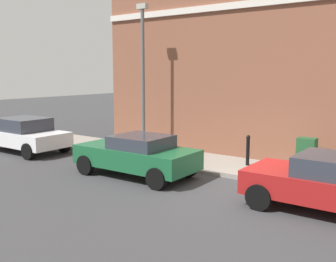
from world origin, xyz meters
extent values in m
plane|color=#38383A|center=(0.00, 0.00, 0.00)|extent=(80.00, 80.00, 0.00)
cube|color=gray|center=(2.00, 6.00, 0.07)|extent=(2.40, 30.00, 0.15)
cube|color=brown|center=(6.55, 3.13, 4.44)|extent=(6.69, 10.26, 8.88)
cube|color=silver|center=(3.16, 3.13, 5.64)|extent=(0.12, 10.26, 0.24)
cube|color=maroon|center=(-0.47, -2.35, 0.61)|extent=(1.82, 4.13, 0.59)
cylinder|color=black|center=(-1.32, -0.83, 0.32)|extent=(0.22, 0.64, 0.64)
cylinder|color=black|center=(0.38, -0.84, 0.32)|extent=(0.22, 0.64, 0.64)
cube|color=#195933|center=(-0.66, 3.61, 0.63)|extent=(1.80, 3.99, 0.62)
cube|color=#2D333D|center=(-0.66, 3.38, 1.12)|extent=(1.55, 1.69, 0.41)
cylinder|color=black|center=(-1.50, 5.03, 0.32)|extent=(0.23, 0.64, 0.64)
cylinder|color=black|center=(0.13, 5.05, 0.32)|extent=(0.23, 0.64, 0.64)
cylinder|color=black|center=(-1.46, 2.16, 0.32)|extent=(0.23, 0.64, 0.64)
cylinder|color=black|center=(0.18, 2.19, 0.32)|extent=(0.23, 0.64, 0.64)
cube|color=silver|center=(-0.45, 9.89, 0.61)|extent=(1.80, 4.01, 0.58)
cube|color=#2D333D|center=(-0.45, 9.89, 1.15)|extent=(1.58, 1.92, 0.54)
cylinder|color=black|center=(0.39, 11.34, 0.32)|extent=(0.22, 0.64, 0.64)
cylinder|color=black|center=(-1.28, 8.44, 0.32)|extent=(0.22, 0.64, 0.64)
cylinder|color=black|center=(0.40, 8.44, 0.32)|extent=(0.22, 0.64, 0.64)
cube|color=#1E4C28|center=(2.10, -0.90, 0.72)|extent=(0.40, 0.55, 1.15)
cube|color=#333333|center=(2.10, -0.90, 0.19)|extent=(0.46, 0.61, 0.08)
cylinder|color=black|center=(2.20, 1.08, 0.62)|extent=(0.12, 0.12, 0.95)
sphere|color=black|center=(2.20, 1.08, 1.12)|extent=(0.14, 0.14, 0.14)
cylinder|color=#59595B|center=(2.00, 5.49, 2.90)|extent=(0.14, 0.14, 5.50)
cube|color=#A5A599|center=(2.00, 5.49, 5.77)|extent=(0.20, 0.44, 0.20)
camera|label=1|loc=(-9.94, -4.40, 3.28)|focal=41.95mm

